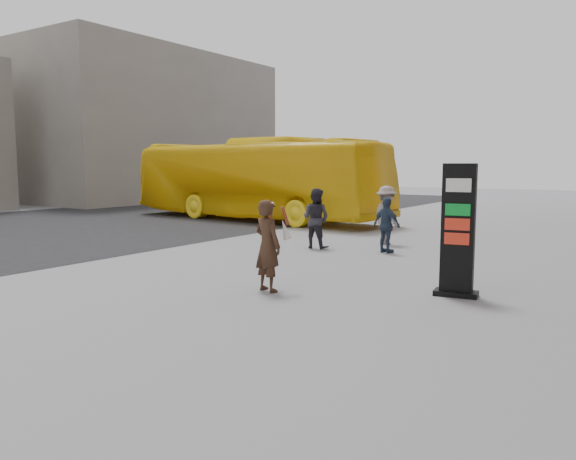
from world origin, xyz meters
The scene contains 9 objects.
ground centered at (0.00, 0.00, 0.00)m, with size 100.00×100.00×0.00m, color #9E9EA3.
road centered at (-13.00, 5.00, 0.00)m, with size 16.00×60.00×0.01m, color black.
bg_building_far centered at (-24.00, 20.00, 5.00)m, with size 10.00×18.00×10.00m, color gray.
info_pylon centered at (3.85, 2.07, 1.23)m, with size 0.84×0.51×2.46m.
woman centered at (0.69, 0.45, 0.91)m, with size 0.78×0.74×1.78m.
bus centered at (-8.03, 11.69, 1.77)m, with size 2.97×12.71×3.54m, color yellow.
pedestrian_a centered at (-1.42, 5.81, 0.87)m, with size 0.85×0.66×1.75m, color #292831.
pedestrian_b centered at (-0.05, 7.73, 0.90)m, with size 1.16×0.67×1.79m, color gray.
pedestrian_c centered at (0.67, 6.13, 0.77)m, with size 0.90×0.38×1.54m, color #2D3E54.
Camera 1 is at (6.91, -8.22, 2.45)m, focal length 35.00 mm.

